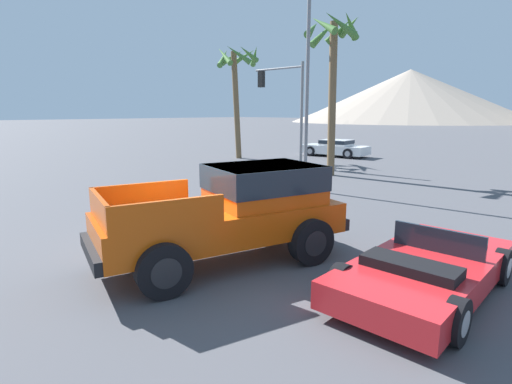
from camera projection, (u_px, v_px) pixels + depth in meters
ground_plane at (204, 258)px, 8.38m from camera, size 320.00×320.00×0.00m
orange_pickup_truck at (238, 208)px, 8.15m from camera, size 3.34×5.44×1.94m
red_convertible_car at (426, 271)px, 6.71m from camera, size 1.97×4.13×1.04m
parked_car_white at (335, 148)px, 27.42m from camera, size 4.64×2.29×1.15m
traffic_light_main at (283, 96)px, 22.00m from camera, size 3.38×0.38×5.60m
street_lamp_post at (308, 50)px, 14.69m from camera, size 0.90×0.24×8.93m
palm_tree_short at (237, 74)px, 25.36m from camera, size 3.04×2.98×7.14m
palm_tree_leaning at (332, 56)px, 18.32m from camera, size 2.81×2.60×7.42m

